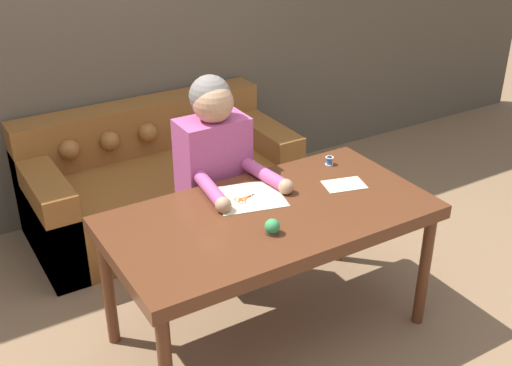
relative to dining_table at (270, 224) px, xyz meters
The scene contains 10 objects.
ground_plane 0.67m from the dining_table, behind, with size 16.00×16.00×0.00m, color #846647.
wall_back 1.87m from the dining_table, 94.78° to the left, with size 8.00×0.06×2.60m.
dining_table is the anchor object (origin of this frame).
couch 1.38m from the dining_table, 91.12° to the left, with size 1.70×0.84×0.78m.
person 0.55m from the dining_table, 91.16° to the left, with size 0.44×0.62×1.25m.
pattern_paper_main 0.19m from the dining_table, 95.62° to the left, with size 0.39×0.37×0.00m.
pattern_paper_offcut 0.48m from the dining_table, ahead, with size 0.24×0.19×0.00m.
scissors 0.19m from the dining_table, 99.66° to the left, with size 0.22×0.10×0.01m.
thread_spool 0.62m from the dining_table, 25.91° to the left, with size 0.04×0.04×0.05m.
pin_cushion 0.22m from the dining_table, 119.97° to the right, with size 0.07×0.07×0.07m.
Camera 1 is at (-1.29, -2.24, 2.26)m, focal length 45.00 mm.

